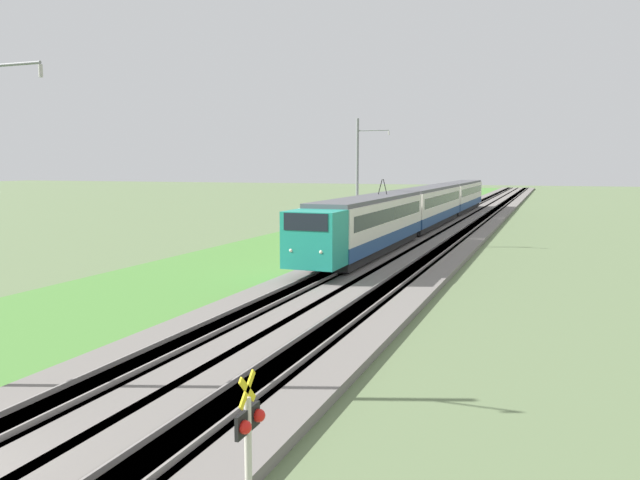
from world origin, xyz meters
TOP-DOWN VIEW (x-y plane):
  - ballast_main at (50.00, 0.00)m, footprint 240.00×4.40m
  - ballast_adjacent at (50.00, -4.03)m, footprint 240.00×4.40m
  - track_main at (50.00, 0.00)m, footprint 240.00×1.57m
  - track_adjacent at (50.00, -4.03)m, footprint 240.00×1.57m
  - grass_verge at (50.00, 6.46)m, footprint 240.00×11.71m
  - passenger_train at (53.57, 0.00)m, footprint 64.08×2.92m
  - crossing_signal_far at (0.90, -7.31)m, footprint 0.70×0.23m
  - catenary_mast_mid at (38.28, 2.61)m, footprint 0.22×2.56m

SIDE VIEW (x-z plane):
  - grass_verge at x=50.00m, z-range 0.00..0.12m
  - ballast_main at x=50.00m, z-range 0.00..0.30m
  - ballast_adjacent at x=50.00m, z-range 0.00..0.30m
  - track_main at x=50.00m, z-range -0.07..0.38m
  - track_adjacent at x=50.00m, z-range -0.07..0.38m
  - crossing_signal_far at x=0.90m, z-range 0.34..3.48m
  - passenger_train at x=53.57m, z-range -0.15..5.06m
  - catenary_mast_mid at x=38.28m, z-range 0.15..9.80m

